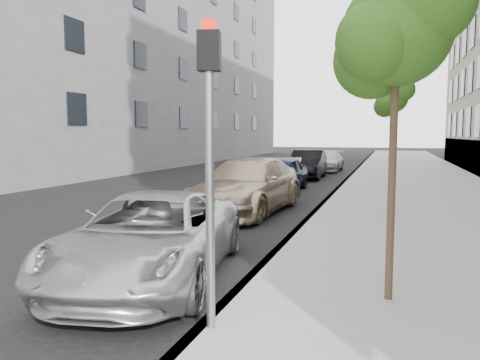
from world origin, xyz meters
The scene contains 12 objects.
ground centered at (0.00, 0.00, 0.00)m, with size 160.00×160.00×0.00m, color black.
sidewalk centered at (4.30, 24.00, 0.07)m, with size 6.40×72.00×0.14m, color gray.
curb centered at (1.18, 24.00, 0.07)m, with size 0.15×72.00×0.14m, color #9E9B93.
tree_near centered at (3.23, 1.50, 3.59)m, with size 1.71×1.51×4.29m.
tree_mid centered at (3.23, 8.00, 4.44)m, with size 1.60×1.40×5.10m.
tree_far centered at (3.23, 14.50, 3.70)m, with size 1.54×1.34×4.33m.
signal_pole centered at (1.30, -0.07, 2.24)m, with size 0.27×0.23×3.38m.
minivan centered at (-0.43, 1.75, 0.68)m, with size 2.25×4.88×1.36m, color #B3B6B8.
suv centered at (-0.85, 8.36, 0.79)m, with size 2.22×5.46×1.58m, color tan.
sedan_blue centered at (-1.08, 13.73, 0.69)m, with size 1.64×4.08×1.39m, color #0F1835.
sedan_black centered at (-0.95, 19.62, 0.74)m, with size 1.56×4.49×1.48m, color black.
sedan_rear centered at (-0.63, 24.69, 0.64)m, with size 1.81×4.44×1.29m, color #B2B4BB.
Camera 1 is at (3.17, -4.81, 2.31)m, focal length 35.00 mm.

